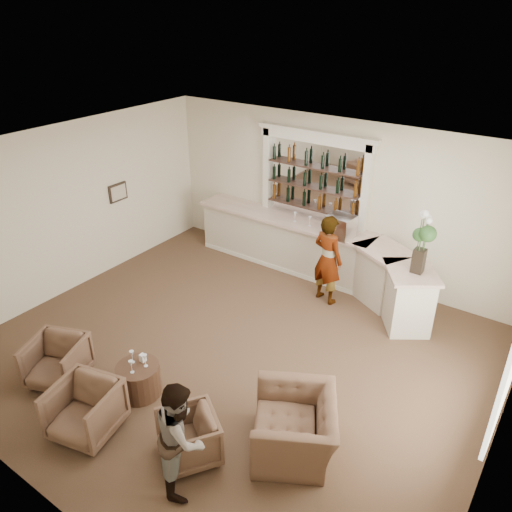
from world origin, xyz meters
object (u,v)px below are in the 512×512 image
Objects in this scene: guest at (181,436)px; armchair_left at (57,361)px; flower_vase at (422,238)px; cocktail_table at (139,380)px; armchair_right at (188,438)px; bar_counter at (315,253)px; espresso_machine at (341,226)px; armchair_far at (295,426)px; sommelier at (328,259)px; armchair_center at (85,410)px.

armchair_left is (-2.82, 0.24, -0.39)m from guest.
guest is at bearing -103.26° from flower_vase.
cocktail_table is 1.48m from armchair_right.
armchair_right reaches higher than cocktail_table.
espresso_machine reaches higher than bar_counter.
cocktail_table is 2.48m from armchair_far.
cocktail_table is 0.36× the size of sommelier.
sommelier is 1.49× the size of armchair_far.
armchair_right is (1.43, 0.48, -0.05)m from armchair_center.
cocktail_table is at bearing -95.97° from espresso_machine.
armchair_left is at bearing -144.49° from armchair_right.
sommelier is at bearing 75.04° from cocktail_table.
sommelier reaches higher than armchair_left.
armchair_left is (-2.27, -4.45, -0.52)m from sommelier.
armchair_center is at bearing -119.13° from flower_vase.
armchair_right is (-0.19, 0.30, -0.43)m from guest.
sommelier is at bearing -78.13° from espresso_machine.
flower_vase is (3.94, 4.50, 1.41)m from armchair_left.
armchair_far is at bearing 74.77° from armchair_right.
sommelier is 1.89m from flower_vase.
armchair_far is at bearing -94.39° from flower_vase.
bar_counter is at bearing -32.33° from sommelier.
sommelier is 1.57× the size of flower_vase.
armchair_center is at bearing -91.47° from cocktail_table.
armchair_center is 1.72× the size of espresso_machine.
espresso_machine is 1.85m from flower_vase.
cocktail_table is 0.54× the size of armchair_far.
bar_counter is 4.62m from cocktail_table.
bar_counter is 3.19× the size of sommelier.
armchair_far is at bearing -64.08° from bar_counter.
guest is (1.17, -5.35, 0.19)m from bar_counter.
armchair_left is 3.79m from armchair_far.
sommelier is 5.01m from armchair_center.
flower_vase is at bearing 26.96° from armchair_left.
armchair_right is at bearing -78.99° from armchair_far.
flower_vase is (2.29, -0.61, 1.21)m from bar_counter.
espresso_machine reaches higher than guest.
armchair_right is at bearing -79.00° from bar_counter.
espresso_machine reaches higher than cocktail_table.
guest is 1.79× the size of armchair_center.
armchair_left is (-1.65, -5.11, -0.20)m from bar_counter.
sommelier is at bearing 172.14° from armchair_far.
armchair_center is at bearing -94.12° from espresso_machine.
armchair_right is at bearing -78.82° from espresso_machine.
armchair_far is at bearing -69.36° from guest.
espresso_machine is (2.22, 5.03, 0.99)m from armchair_left.
armchair_center is (-1.62, -0.18, -0.37)m from guest.
cocktail_table is at bearing 89.07° from sommelier.
sommelier reaches higher than cocktail_table.
armchair_center reaches higher than armchair_left.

